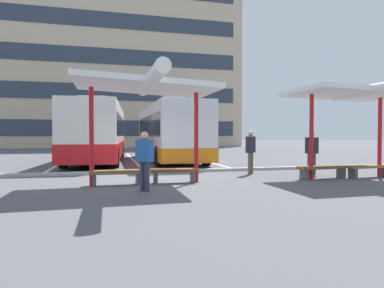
# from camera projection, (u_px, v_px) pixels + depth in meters

# --- Properties ---
(ground_plane) EXTENTS (160.00, 160.00, 0.00)m
(ground_plane) POSITION_uv_depth(u_px,v_px,m) (153.00, 179.00, 11.78)
(ground_plane) COLOR #515156
(terminal_building) EXTENTS (31.72, 15.99, 24.36)m
(terminal_building) POSITION_uv_depth(u_px,v_px,m) (118.00, 71.00, 48.43)
(terminal_building) COLOR #C6B293
(terminal_building) RESTS_ON ground
(coach_bus_0) EXTENTS (3.42, 11.03, 3.51)m
(coach_bus_0) POSITION_uv_depth(u_px,v_px,m) (98.00, 134.00, 19.34)
(coach_bus_0) COLOR silver
(coach_bus_0) RESTS_ON ground
(coach_bus_1) EXTENTS (2.68, 10.38, 3.51)m
(coach_bus_1) POSITION_uv_depth(u_px,v_px,m) (169.00, 133.00, 19.79)
(coach_bus_1) COLOR silver
(coach_bus_1) RESTS_ON ground
(lane_stripe_0) EXTENTS (0.16, 14.00, 0.01)m
(lane_stripe_0) POSITION_uv_depth(u_px,v_px,m) (64.00, 161.00, 19.50)
(lane_stripe_0) COLOR white
(lane_stripe_0) RESTS_ON ground
(lane_stripe_1) EXTENTS (0.16, 14.00, 0.01)m
(lane_stripe_1) POSITION_uv_depth(u_px,v_px,m) (133.00, 160.00, 20.47)
(lane_stripe_1) COLOR white
(lane_stripe_1) RESTS_ON ground
(lane_stripe_2) EXTENTS (0.16, 14.00, 0.01)m
(lane_stripe_2) POSITION_uv_depth(u_px,v_px,m) (197.00, 159.00, 21.45)
(lane_stripe_2) COLOR white
(lane_stripe_2) RESTS_ON ground
(waiting_shelter_1) EXTENTS (4.24, 4.82, 3.22)m
(waiting_shelter_1) POSITION_uv_depth(u_px,v_px,m) (147.00, 87.00, 10.15)
(waiting_shelter_1) COLOR red
(waiting_shelter_1) RESTS_ON ground
(bench_2) EXTENTS (1.61, 0.45, 0.45)m
(bench_2) POSITION_uv_depth(u_px,v_px,m) (116.00, 174.00, 10.27)
(bench_2) COLOR brown
(bench_2) RESTS_ON ground
(bench_3) EXTENTS (1.52, 0.48, 0.45)m
(bench_3) POSITION_uv_depth(u_px,v_px,m) (174.00, 173.00, 10.72)
(bench_3) COLOR brown
(bench_3) RESTS_ON ground
(waiting_shelter_2) EXTENTS (3.81, 4.53, 3.14)m
(waiting_shelter_2) POSITION_uv_depth(u_px,v_px,m) (352.00, 95.00, 11.57)
(waiting_shelter_2) COLOR red
(waiting_shelter_2) RESTS_ON ground
(bench_4) EXTENTS (1.93, 0.61, 0.45)m
(bench_4) POSITION_uv_depth(u_px,v_px,m) (323.00, 169.00, 11.73)
(bench_4) COLOR brown
(bench_4) RESTS_ON ground
(bench_5) EXTENTS (1.76, 0.55, 0.45)m
(bench_5) POSITION_uv_depth(u_px,v_px,m) (369.00, 168.00, 12.07)
(bench_5) COLOR brown
(bench_5) RESTS_ON ground
(platform_kerb) EXTENTS (44.00, 0.24, 0.12)m
(platform_kerb) POSITION_uv_depth(u_px,v_px,m) (147.00, 172.00, 13.43)
(platform_kerb) COLOR #ADADA8
(platform_kerb) RESTS_ON ground
(waiting_passenger_0) EXTENTS (0.51, 0.50, 1.70)m
(waiting_passenger_0) POSITION_uv_depth(u_px,v_px,m) (251.00, 149.00, 13.10)
(waiting_passenger_0) COLOR brown
(waiting_passenger_0) RESTS_ON ground
(waiting_passenger_1) EXTENTS (0.53, 0.42, 1.66)m
(waiting_passenger_1) POSITION_uv_depth(u_px,v_px,m) (312.00, 150.00, 12.94)
(waiting_passenger_1) COLOR #33384C
(waiting_passenger_1) RESTS_ON ground
(waiting_passenger_2) EXTENTS (0.48, 0.49, 1.62)m
(waiting_passenger_2) POSITION_uv_depth(u_px,v_px,m) (145.00, 157.00, 9.11)
(waiting_passenger_2) COLOR #33384C
(waiting_passenger_2) RESTS_ON ground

